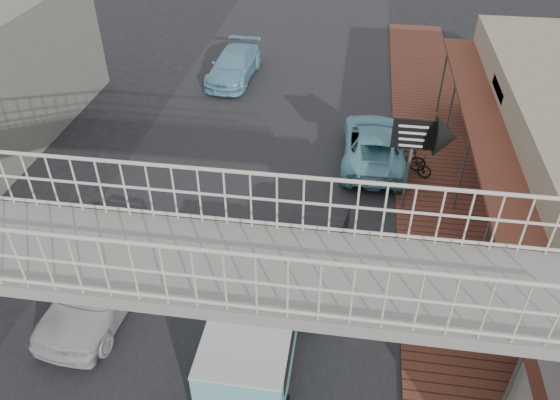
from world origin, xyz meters
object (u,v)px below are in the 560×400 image
(angkot_curb, at_px, (374,144))
(street_clock, at_px, (428,270))
(white_hatchback, at_px, (100,283))
(motorcycle_near, at_px, (411,164))
(dark_sedan, at_px, (312,254))
(motorcycle_far, at_px, (404,158))
(angkot_van, at_px, (254,331))
(arrow_sign, at_px, (442,138))
(angkot_far, at_px, (234,65))

(angkot_curb, relative_size, street_clock, 2.00)
(street_clock, bearing_deg, white_hatchback, -160.70)
(white_hatchback, height_order, motorcycle_near, white_hatchback)
(dark_sedan, xyz_separation_m, angkot_curb, (1.69, 6.38, 0.00))
(angkot_curb, distance_m, motorcycle_far, 1.28)
(angkot_van, bearing_deg, dark_sedan, 73.79)
(angkot_curb, height_order, arrow_sign, arrow_sign)
(angkot_curb, xyz_separation_m, angkot_van, (-2.70, -9.83, 0.61))
(motorcycle_far, bearing_deg, street_clock, -171.58)
(motorcycle_far, bearing_deg, motorcycle_near, -131.81)
(street_clock, bearing_deg, dark_sedan, 165.31)
(angkot_van, bearing_deg, angkot_curb, 74.70)
(dark_sedan, distance_m, angkot_curb, 6.60)
(angkot_curb, relative_size, motorcycle_far, 3.20)
(angkot_far, bearing_deg, angkot_van, -72.68)
(motorcycle_near, distance_m, arrow_sign, 3.16)
(street_clock, bearing_deg, motorcycle_near, 106.16)
(motorcycle_near, xyz_separation_m, motorcycle_far, (-0.23, 0.27, 0.07))
(white_hatchback, distance_m, arrow_sign, 10.70)
(arrow_sign, bearing_deg, motorcycle_near, 103.80)
(motorcycle_far, height_order, street_clock, street_clock)
(angkot_curb, bearing_deg, angkot_van, 74.62)
(angkot_far, relative_size, arrow_sign, 1.38)
(angkot_far, bearing_deg, arrow_sign, -44.39)
(angkot_far, relative_size, motorcycle_near, 3.06)
(dark_sedan, distance_m, angkot_far, 13.83)
(angkot_van, bearing_deg, white_hatchback, 162.71)
(motorcycle_near, bearing_deg, motorcycle_far, 61.26)
(white_hatchback, distance_m, street_clock, 8.42)
(dark_sedan, height_order, angkot_van, angkot_van)
(angkot_curb, bearing_deg, dark_sedan, 75.12)
(angkot_van, height_order, motorcycle_near, angkot_van)
(motorcycle_near, xyz_separation_m, arrow_sign, (0.50, -2.07, 2.34))
(street_clock, bearing_deg, motorcycle_far, 107.96)
(dark_sedan, xyz_separation_m, angkot_far, (-5.09, 12.86, -0.02))
(angkot_far, relative_size, angkot_van, 1.11)
(motorcycle_far, height_order, arrow_sign, arrow_sign)
(angkot_van, xyz_separation_m, motorcycle_near, (4.03, 8.93, -0.80))
(dark_sedan, distance_m, motorcycle_near, 6.26)
(dark_sedan, xyz_separation_m, arrow_sign, (3.53, 3.41, 2.15))
(angkot_van, distance_m, motorcycle_near, 9.83)
(angkot_far, distance_m, street_clock, 16.75)
(angkot_curb, xyz_separation_m, angkot_far, (-6.78, 6.48, -0.02))
(white_hatchback, xyz_separation_m, motorcycle_near, (8.46, 7.54, -0.28))
(motorcycle_near, bearing_deg, street_clock, -160.31)
(arrow_sign, bearing_deg, angkot_curb, 121.78)
(angkot_van, relative_size, motorcycle_far, 2.67)
(angkot_far, xyz_separation_m, motorcycle_near, (8.11, -7.39, -0.18))
(dark_sedan, relative_size, angkot_curb, 0.84)
(motorcycle_near, distance_m, motorcycle_far, 0.36)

